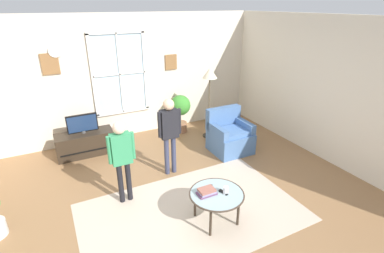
% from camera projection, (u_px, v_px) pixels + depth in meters
% --- Properties ---
extents(ground_plane, '(6.62, 6.50, 0.02)m').
position_uv_depth(ground_plane, '(188.00, 205.00, 4.42)').
color(ground_plane, olive).
extents(back_wall, '(6.02, 0.17, 2.67)m').
position_uv_depth(back_wall, '(127.00, 77.00, 6.34)').
color(back_wall, beige).
rests_on(back_wall, ground_plane).
extents(side_wall_right, '(0.12, 5.90, 2.67)m').
position_uv_depth(side_wall_right, '(341.00, 94.00, 5.17)').
color(side_wall_right, beige).
rests_on(side_wall_right, ground_plane).
extents(area_rug, '(3.16, 1.99, 0.01)m').
position_uv_depth(area_rug, '(192.00, 212.00, 4.24)').
color(area_rug, '#C6B29E').
rests_on(area_rug, ground_plane).
extents(tv_stand, '(1.11, 0.46, 0.47)m').
position_uv_depth(tv_stand, '(85.00, 143.00, 5.81)').
color(tv_stand, '#2D2319').
rests_on(tv_stand, ground_plane).
extents(television, '(0.58, 0.08, 0.39)m').
position_uv_depth(television, '(82.00, 123.00, 5.63)').
color(television, '#4C4C4C').
rests_on(television, tv_stand).
extents(armchair, '(0.76, 0.74, 0.87)m').
position_uv_depth(armchair, '(229.00, 136.00, 5.92)').
color(armchair, '#476B9E').
rests_on(armchair, ground_plane).
extents(coffee_table, '(0.76, 0.76, 0.46)m').
position_uv_depth(coffee_table, '(217.00, 195.00, 3.93)').
color(coffee_table, '#99B2B7').
rests_on(coffee_table, ground_plane).
extents(book_stack, '(0.26, 0.16, 0.08)m').
position_uv_depth(book_stack, '(207.00, 192.00, 3.89)').
color(book_stack, '#653C60').
rests_on(book_stack, coffee_table).
extents(cup, '(0.08, 0.08, 0.10)m').
position_uv_depth(cup, '(226.00, 190.00, 3.90)').
color(cup, white).
rests_on(cup, coffee_table).
extents(remote_near_books, '(0.08, 0.15, 0.02)m').
position_uv_depth(remote_near_books, '(223.00, 192.00, 3.93)').
color(remote_near_books, black).
rests_on(remote_near_books, coffee_table).
extents(remote_near_cup, '(0.10, 0.14, 0.02)m').
position_uv_depth(remote_near_cup, '(211.00, 188.00, 4.01)').
color(remote_near_cup, black).
rests_on(remote_near_cup, coffee_table).
extents(person_black_shirt, '(0.42, 0.19, 1.40)m').
position_uv_depth(person_black_shirt, '(169.00, 128.00, 4.91)').
color(person_black_shirt, '#333851').
rests_on(person_black_shirt, ground_plane).
extents(person_green_shirt, '(0.40, 0.18, 1.32)m').
position_uv_depth(person_green_shirt, '(122.00, 153.00, 4.19)').
color(person_green_shirt, black).
rests_on(person_green_shirt, ground_plane).
extents(potted_plant_by_window, '(0.47, 0.47, 0.90)m').
position_uv_depth(potted_plant_by_window, '(180.00, 109.00, 6.70)').
color(potted_plant_by_window, '#9E6B4C').
rests_on(potted_plant_by_window, ground_plane).
extents(floor_lamp, '(0.32, 0.32, 1.59)m').
position_uv_depth(floor_lamp, '(210.00, 80.00, 6.16)').
color(floor_lamp, black).
rests_on(floor_lamp, ground_plane).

